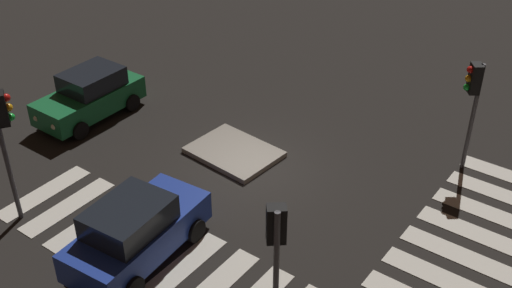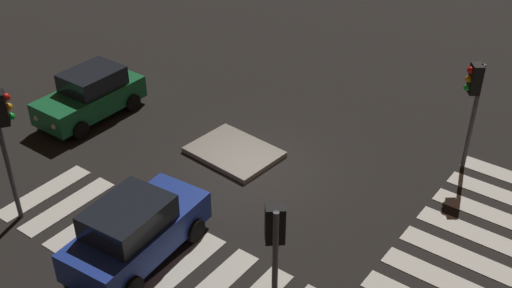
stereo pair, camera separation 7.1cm
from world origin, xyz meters
TOP-DOWN VIEW (x-y plane):
  - ground_plane at (0.00, 0.00)m, footprint 80.00×80.00m
  - traffic_island at (-1.14, 0.28)m, footprint 3.10×2.43m
  - car_blue at (-0.10, -5.31)m, footprint 2.30×4.44m
  - car_green at (-7.07, -0.82)m, footprint 1.97×4.19m
  - traffic_light_north at (5.35, 4.11)m, footprint 0.53×0.54m
  - traffic_light_east at (4.27, -5.05)m, footprint 0.54×0.53m
  - traffic_light_south at (-4.09, -6.06)m, footprint 0.54×0.53m
  - crosswalk_near at (0.00, -5.02)m, footprint 9.90×3.20m
  - crosswalk_side at (6.96, 0.00)m, footprint 3.20×9.90m

SIDE VIEW (x-z plane):
  - ground_plane at x=0.00m, z-range 0.00..0.00m
  - crosswalk_near at x=0.00m, z-range 0.00..0.02m
  - crosswalk_side at x=6.96m, z-range 0.00..0.02m
  - traffic_island at x=-1.14m, z-range 0.00..0.18m
  - car_green at x=-7.07m, z-range -0.02..1.80m
  - car_blue at x=-0.10m, z-range -0.02..1.87m
  - traffic_light_east at x=4.27m, z-range 0.93..4.53m
  - traffic_light_north at x=5.35m, z-range 0.98..4.76m
  - traffic_light_south at x=-4.09m, z-range 1.08..5.25m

